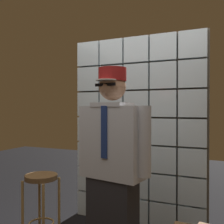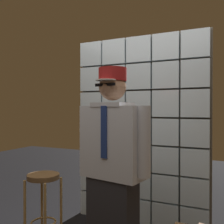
# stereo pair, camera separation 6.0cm
# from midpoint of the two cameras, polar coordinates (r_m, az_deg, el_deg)

# --- Properties ---
(glass_block_wall) EXTENTS (1.69, 0.10, 2.35)m
(glass_block_wall) POSITION_cam_midpoint_polar(r_m,az_deg,el_deg) (3.26, 6.51, -4.09)
(glass_block_wall) COLOR silver
(glass_block_wall) RESTS_ON ground
(standing_person) EXTENTS (0.71, 0.34, 1.77)m
(standing_person) POSITION_cam_midpoint_polar(r_m,az_deg,el_deg) (2.25, 0.88, -12.32)
(standing_person) COLOR #28282D
(standing_person) RESTS_ON ground
(bar_stool) EXTENTS (0.34, 0.34, 0.73)m
(bar_stool) POSITION_cam_midpoint_polar(r_m,az_deg,el_deg) (2.99, -14.18, -16.48)
(bar_stool) COLOR brown
(bar_stool) RESTS_ON ground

